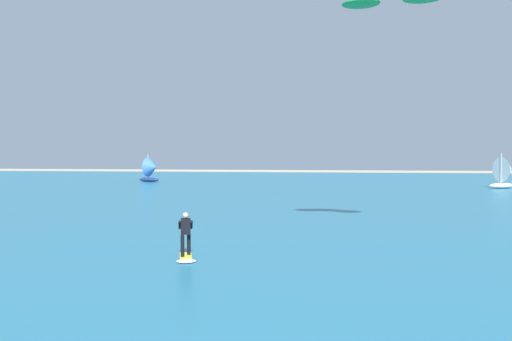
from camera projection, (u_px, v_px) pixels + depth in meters
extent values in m
cube|color=#236B89|center=(306.00, 190.00, 55.08)|extent=(160.00, 90.00, 0.10)
cube|color=yellow|center=(186.00, 256.00, 19.85)|extent=(0.80, 1.47, 0.05)
cylinder|color=black|center=(182.00, 246.00, 19.64)|extent=(0.14, 0.14, 0.80)
cylinder|color=black|center=(189.00, 244.00, 20.03)|extent=(0.14, 0.14, 0.80)
cube|color=black|center=(186.00, 226.00, 19.81)|extent=(0.41, 0.31, 0.60)
sphere|color=tan|center=(186.00, 215.00, 19.80)|extent=(0.22, 0.22, 0.22)
cylinder|color=black|center=(180.00, 225.00, 19.86)|extent=(0.22, 0.51, 0.39)
cylinder|color=black|center=(191.00, 225.00, 19.92)|extent=(0.22, 0.51, 0.39)
ellipsoid|color=white|center=(186.00, 261.00, 18.91)|extent=(0.83, 0.76, 0.08)
ellipsoid|color=#198C3F|center=(361.00, 4.00, 24.51)|extent=(2.03, 1.78, 0.28)
ellipsoid|color=silver|center=(502.00, 186.00, 56.43)|extent=(3.31, 2.25, 0.59)
cylinder|color=silver|center=(501.00, 168.00, 56.32)|extent=(0.10, 0.10, 3.14)
cone|color=white|center=(506.00, 170.00, 56.52)|extent=(2.32, 2.97, 2.64)
ellipsoid|color=navy|center=(149.00, 180.00, 68.82)|extent=(3.17, 1.90, 0.56)
cylinder|color=silver|center=(148.00, 166.00, 68.81)|extent=(0.09, 0.09, 2.99)
cone|color=#3F72CC|center=(152.00, 167.00, 68.54)|extent=(2.02, 2.80, 2.52)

